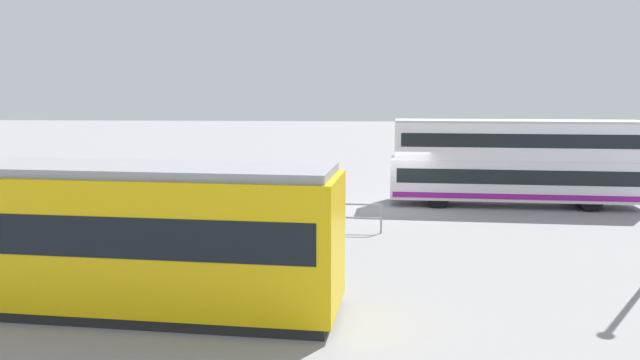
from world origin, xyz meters
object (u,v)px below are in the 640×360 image
Objects in this scene: pedestrian_near_railing at (279,215)px; double_decker_bus at (515,162)px; info_sign at (159,184)px; tram_yellow at (27,232)px.

double_decker_bus is at bearing -142.02° from pedestrian_near_railing.
info_sign is at bearing -28.03° from pedestrian_near_railing.
tram_yellow is at bearing 89.02° from info_sign.
info_sign is (5.03, -2.68, 0.64)m from pedestrian_near_railing.
info_sign is at bearing 18.37° from double_decker_bus.
double_decker_bus reaches higher than info_sign.
info_sign is (14.71, 4.89, -0.39)m from double_decker_bus.
double_decker_bus is 15.51m from info_sign.
double_decker_bus is 12.33m from pedestrian_near_railing.
info_sign reaches higher than pedestrian_near_railing.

